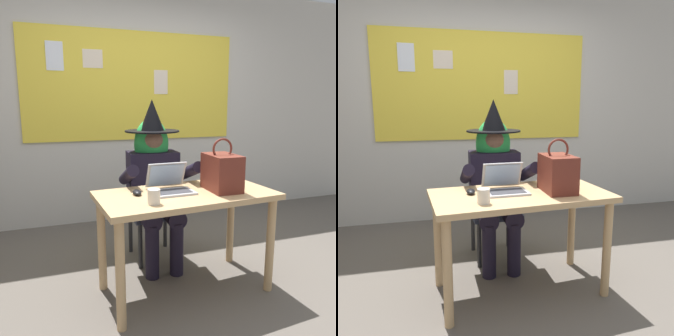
% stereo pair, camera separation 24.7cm
% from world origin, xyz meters
% --- Properties ---
extents(ground_plane, '(24.00, 24.00, 0.00)m').
position_xyz_m(ground_plane, '(0.00, 0.00, 0.00)').
color(ground_plane, '#5B544C').
extents(wall_back_bulletin, '(6.34, 1.92, 2.67)m').
position_xyz_m(wall_back_bulletin, '(0.00, 1.83, 1.35)').
color(wall_back_bulletin, beige).
rests_on(wall_back_bulletin, ground).
extents(desk_main, '(1.28, 0.72, 0.74)m').
position_xyz_m(desk_main, '(-0.03, 0.10, 0.63)').
color(desk_main, tan).
rests_on(desk_main, ground).
extents(chair_at_desk, '(0.43, 0.43, 0.88)m').
position_xyz_m(chair_at_desk, '(-0.10, 0.78, 0.49)').
color(chair_at_desk, '#2D3347').
rests_on(chair_at_desk, ground).
extents(person_costumed, '(0.61, 0.70, 1.39)m').
position_xyz_m(person_costumed, '(-0.10, 0.65, 0.77)').
color(person_costumed, black).
rests_on(person_costumed, ground).
extents(laptop, '(0.30, 0.29, 0.20)m').
position_xyz_m(laptop, '(-0.13, 0.17, 0.79)').
color(laptop, '#B7B7BC').
rests_on(laptop, desk_main).
extents(computer_mouse, '(0.06, 0.11, 0.03)m').
position_xyz_m(computer_mouse, '(-0.37, 0.16, 0.76)').
color(computer_mouse, black).
rests_on(computer_mouse, desk_main).
extents(handbag, '(0.20, 0.30, 0.38)m').
position_xyz_m(handbag, '(0.24, 0.08, 0.88)').
color(handbag, maroon).
rests_on(handbag, desk_main).
extents(coffee_mug, '(0.08, 0.08, 0.09)m').
position_xyz_m(coffee_mug, '(-0.32, -0.08, 0.79)').
color(coffee_mug, silver).
rests_on(coffee_mug, desk_main).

